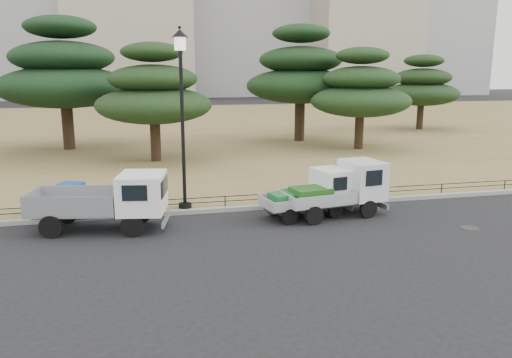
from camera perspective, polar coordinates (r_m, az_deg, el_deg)
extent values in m
plane|color=black|center=(16.21, 1.61, -5.96)|extent=(220.00, 220.00, 0.00)
cube|color=olive|center=(45.93, -8.17, 5.88)|extent=(120.00, 56.00, 0.15)
cube|color=gray|center=(18.61, -0.42, -3.29)|extent=(120.00, 0.25, 0.16)
cylinder|color=black|center=(16.00, -13.96, -5.22)|extent=(0.74, 0.28, 0.72)
cylinder|color=black|center=(17.47, -12.96, -3.70)|extent=(0.74, 0.28, 0.72)
cylinder|color=black|center=(16.69, -22.40, -5.08)|extent=(0.74, 0.28, 0.72)
cylinder|color=black|center=(18.09, -20.75, -3.64)|extent=(0.74, 0.28, 0.72)
cube|color=#2D2D30|center=(16.96, -17.49, -3.77)|extent=(4.12, 1.60, 0.13)
cube|color=gray|center=(17.06, -19.93, -2.41)|extent=(3.04, 2.07, 0.70)
cube|color=white|center=(16.47, -12.87, -1.52)|extent=(1.70, 1.95, 1.24)
cylinder|color=black|center=(17.75, 9.06, -3.57)|extent=(0.56, 0.26, 0.55)
cylinder|color=black|center=(18.71, 7.03, -2.69)|extent=(0.56, 0.26, 0.55)
cylinder|color=black|center=(16.83, 3.88, -4.32)|extent=(0.56, 0.26, 0.55)
cylinder|color=black|center=(17.84, 2.04, -3.34)|extent=(0.56, 0.26, 0.55)
cube|color=#2D2D30|center=(17.74, 5.62, -3.05)|extent=(3.02, 1.27, 0.13)
cube|color=#B6B8BE|center=(17.42, 4.12, -2.48)|extent=(2.24, 1.63, 0.36)
cube|color=white|center=(18.12, 8.50, -0.68)|extent=(1.28, 1.53, 1.18)
cube|color=#1C6433|center=(17.30, 3.54, -2.26)|extent=(1.26, 1.02, 0.40)
cylinder|color=black|center=(17.97, 12.70, -3.37)|extent=(0.66, 0.27, 0.64)
cylinder|color=black|center=(19.12, 10.29, -2.32)|extent=(0.66, 0.27, 0.64)
cylinder|color=black|center=(16.88, 6.66, -4.16)|extent=(0.66, 0.27, 0.64)
cylinder|color=black|center=(18.10, 4.51, -2.99)|extent=(0.66, 0.27, 0.64)
cube|color=#2D2D30|center=(17.96, 8.69, -2.71)|extent=(3.54, 1.31, 0.15)
cube|color=silver|center=(17.59, 6.96, -2.01)|extent=(2.58, 1.80, 0.43)
cube|color=silver|center=(18.43, 12.04, -0.05)|extent=(1.43, 1.75, 1.36)
cube|color=#205719|center=(17.45, 6.28, -1.74)|extent=(1.44, 1.14, 0.47)
cylinder|color=black|center=(18.49, -8.11, -3.01)|extent=(0.48, 0.48, 0.17)
cylinder|color=black|center=(17.97, -8.38, 5.64)|extent=(0.13, 0.13, 5.43)
cylinder|color=white|center=(17.88, -8.68, 15.02)|extent=(0.43, 0.43, 0.43)
cone|color=black|center=(17.90, -8.71, 16.15)|extent=(0.56, 0.56, 0.27)
cylinder|color=black|center=(18.68, -0.52, -2.37)|extent=(38.00, 0.03, 0.03)
cylinder|color=black|center=(18.64, -0.52, -1.84)|extent=(38.00, 0.03, 0.03)
cylinder|color=black|center=(18.68, -0.52, -2.37)|extent=(0.04, 0.04, 0.40)
cube|color=#1645AE|center=(18.95, -21.16, -2.46)|extent=(1.97, 1.76, 0.75)
cube|color=#1645AE|center=(18.62, -20.37, -0.93)|extent=(0.96, 0.90, 0.32)
cylinder|color=#2D2D30|center=(17.94, 23.26, -5.16)|extent=(0.60, 0.60, 0.01)
cylinder|color=black|center=(34.11, -20.70, 5.89)|extent=(0.72, 0.72, 3.21)
ellipsoid|color=black|center=(33.96, -21.00, 9.79)|extent=(8.25, 8.25, 2.64)
ellipsoid|color=black|center=(33.96, -21.24, 12.83)|extent=(6.30, 6.30, 2.02)
ellipsoid|color=black|center=(34.05, -21.48, 15.87)|extent=(4.35, 4.35, 1.39)
cylinder|color=black|center=(28.31, -11.41, 4.58)|extent=(0.57, 0.57, 2.52)
ellipsoid|color=black|center=(28.13, -11.57, 8.26)|extent=(6.34, 6.34, 2.03)
ellipsoid|color=black|center=(28.07, -11.69, 11.14)|extent=(4.84, 4.84, 1.55)
ellipsoid|color=black|center=(28.09, -11.82, 14.03)|extent=(3.34, 3.34, 1.07)
cylinder|color=black|center=(36.03, 5.01, 6.89)|extent=(0.71, 0.71, 3.17)
ellipsoid|color=black|center=(35.89, 5.08, 10.55)|extent=(7.63, 7.63, 2.44)
ellipsoid|color=black|center=(35.88, 5.13, 13.40)|extent=(5.83, 5.83, 1.87)
ellipsoid|color=black|center=(35.97, 5.19, 16.24)|extent=(4.02, 4.02, 1.29)
cylinder|color=black|center=(32.79, 11.71, 5.56)|extent=(0.56, 0.56, 2.49)
ellipsoid|color=#1A3216|center=(32.64, 11.85, 8.71)|extent=(6.33, 6.33, 2.02)
ellipsoid|color=#1A3216|center=(32.59, 11.95, 11.17)|extent=(4.83, 4.83, 1.55)
ellipsoid|color=#1A3216|center=(32.60, 12.07, 13.64)|extent=(3.34, 3.34, 1.07)
cylinder|color=black|center=(45.45, 18.25, 6.98)|extent=(0.55, 0.55, 2.45)
ellipsoid|color=black|center=(45.34, 18.40, 9.21)|extent=(6.26, 6.26, 2.00)
ellipsoid|color=black|center=(45.31, 18.51, 10.95)|extent=(4.78, 4.78, 1.53)
ellipsoid|color=black|center=(45.31, 18.64, 12.68)|extent=(3.30, 3.30, 1.06)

